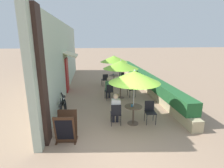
{
  "coord_description": "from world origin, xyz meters",
  "views": [
    {
      "loc": [
        -0.96,
        -4.7,
        3.25
      ],
      "look_at": [
        0.15,
        3.91,
        1.0
      ],
      "focal_mm": 28.0,
      "sensor_mm": 36.0,
      "label": 1
    }
  ],
  "objects": [
    {
      "name": "seated_patron_near_left",
      "position": [
        -0.01,
        1.52,
        0.69
      ],
      "size": [
        0.35,
        0.42,
        1.25
      ],
      "rotation": [
        0.0,
        0.0,
        6.22
      ],
      "color": "#23232D",
      "rests_on": "ground_plane"
    },
    {
      "name": "patio_table_mid",
      "position": [
        0.71,
        4.56,
        0.5
      ],
      "size": [
        0.68,
        0.68,
        0.73
      ],
      "color": "brown",
      "rests_on": "ground_plane"
    },
    {
      "name": "cafe_chair_far_left",
      "position": [
        1.39,
        7.61,
        0.52
      ],
      "size": [
        0.47,
        0.47,
        0.87
      ],
      "rotation": [
        0.0,
        0.0,
        3.33
      ],
      "color": "black",
      "rests_on": "ground_plane"
    },
    {
      "name": "cafe_facade_wall",
      "position": [
        -2.54,
        6.91,
        2.09
      ],
      "size": [
        0.98,
        14.09,
        4.2
      ],
      "color": "#B2C1AD",
      "rests_on": "ground_plane"
    },
    {
      "name": "coffee_cup_near",
      "position": [
        0.59,
        1.41,
        0.77
      ],
      "size": [
        0.07,
        0.07,
        0.09
      ],
      "color": "teal",
      "rests_on": "patio_table_near"
    },
    {
      "name": "cafe_chair_far_right",
      "position": [
        0.08,
        7.21,
        0.52
      ],
      "size": [
        0.47,
        0.47,
        0.87
      ],
      "rotation": [
        0.0,
        0.0,
        6.47
      ],
      "color": "black",
      "rests_on": "ground_plane"
    },
    {
      "name": "cafe_chair_mid_left",
      "position": [
        1.37,
        4.76,
        0.52
      ],
      "size": [
        0.47,
        0.47,
        0.87
      ],
      "rotation": [
        0.0,
        0.0,
        3.33
      ],
      "color": "black",
      "rests_on": "ground_plane"
    },
    {
      "name": "planter_hedge",
      "position": [
        2.75,
        6.94,
        0.54
      ],
      "size": [
        0.6,
        13.09,
        1.01
      ],
      "color": "tan",
      "rests_on": "ground_plane"
    },
    {
      "name": "patio_umbrella_mid",
      "position": [
        0.71,
        4.56,
        1.9
      ],
      "size": [
        1.93,
        1.93,
        2.16
      ],
      "color": "#B7B7BC",
      "rests_on": "ground_plane"
    },
    {
      "name": "cafe_chair_near_right",
      "position": [
        1.35,
        1.48,
        0.52
      ],
      "size": [
        0.43,
        0.43,
        0.87
      ],
      "rotation": [
        0.0,
        0.0,
        9.36
      ],
      "color": "black",
      "rests_on": "ground_plane"
    },
    {
      "name": "seated_patron_mid_right",
      "position": [
        0.04,
        4.47,
        0.69
      ],
      "size": [
        0.39,
        0.45,
        1.25
      ],
      "rotation": [
        0.0,
        0.0,
        6.47
      ],
      "color": "#23232D",
      "rests_on": "ground_plane"
    },
    {
      "name": "cafe_chair_near_left",
      "position": [
        -0.02,
        1.41,
        0.52
      ],
      "size": [
        0.43,
        0.43,
        0.87
      ],
      "rotation": [
        0.0,
        0.0,
        6.22
      ],
      "color": "black",
      "rests_on": "ground_plane"
    },
    {
      "name": "bicycle_second",
      "position": [
        -2.23,
        3.26,
        0.35
      ],
      "size": [
        0.5,
        1.71,
        0.76
      ],
      "rotation": [
        0.0,
        0.0,
        0.25
      ],
      "color": "black",
      "rests_on": "ground_plane"
    },
    {
      "name": "coffee_cup_mid",
      "position": [
        0.69,
        4.48,
        0.77
      ],
      "size": [
        0.07,
        0.07,
        0.09
      ],
      "color": "white",
      "rests_on": "patio_table_mid"
    },
    {
      "name": "menu_board",
      "position": [
        -1.78,
        0.54,
        0.49
      ],
      "size": [
        0.71,
        0.69,
        0.98
      ],
      "rotation": [
        0.0,
        0.0,
        -0.1
      ],
      "color": "#422819",
      "rests_on": "ground_plane"
    },
    {
      "name": "patio_table_far",
      "position": [
        0.73,
        7.41,
        0.5
      ],
      "size": [
        0.68,
        0.68,
        0.73
      ],
      "color": "brown",
      "rests_on": "ground_plane"
    },
    {
      "name": "ground_plane",
      "position": [
        0.0,
        0.0,
        0.0
      ],
      "size": [
        120.0,
        120.0,
        0.0
      ],
      "primitive_type": "plane",
      "color": "#9E7F66"
    },
    {
      "name": "coffee_cup_far",
      "position": [
        0.71,
        7.5,
        0.77
      ],
      "size": [
        0.07,
        0.07,
        0.09
      ],
      "color": "teal",
      "rests_on": "patio_table_far"
    },
    {
      "name": "patio_table_near",
      "position": [
        0.67,
        1.44,
        0.5
      ],
      "size": [
        0.68,
        0.68,
        0.73
      ],
      "color": "brown",
      "rests_on": "ground_plane"
    },
    {
      "name": "patio_umbrella_far",
      "position": [
        0.73,
        7.41,
        1.9
      ],
      "size": [
        1.93,
        1.93,
        2.16
      ],
      "color": "#B7B7BC",
      "rests_on": "ground_plane"
    },
    {
      "name": "patio_umbrella_near",
      "position": [
        0.67,
        1.44,
        1.9
      ],
      "size": [
        1.93,
        1.93,
        2.16
      ],
      "color": "#B7B7BC",
      "rests_on": "ground_plane"
    },
    {
      "name": "cafe_chair_mid_right",
      "position": [
        0.06,
        4.36,
        0.52
      ],
      "size": [
        0.47,
        0.47,
        0.87
      ],
      "rotation": [
        0.0,
        0.0,
        6.47
      ],
      "color": "black",
      "rests_on": "ground_plane"
    },
    {
      "name": "bicycle_leaning",
      "position": [
        -2.2,
        2.17,
        0.34
      ],
      "size": [
        0.28,
        1.73,
        0.74
      ],
      "rotation": [
        0.0,
        0.0,
        0.13
      ],
      "color": "black",
      "rests_on": "ground_plane"
    }
  ]
}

